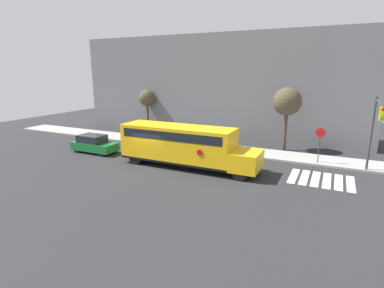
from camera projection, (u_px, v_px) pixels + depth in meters
The scene contains 10 objects.
ground_plane at pixel (153, 164), 23.16m from camera, with size 60.00×60.00×0.00m, color #28282B.
sidewalk_strip at pixel (189, 145), 28.83m from camera, with size 44.00×3.00×0.15m.
building_backdrop at pixel (215, 86), 33.26m from camera, with size 32.00×4.00×10.81m.
crosswalk_stripes at pixel (321, 180), 19.88m from camera, with size 4.00×3.20×0.01m.
school_bus at pixel (183, 144), 22.25m from camera, with size 10.57×2.57×3.06m.
parked_car at pixel (94, 144), 26.37m from camera, with size 4.09×1.72×1.56m.
stop_sign at pixel (320, 141), 22.73m from camera, with size 0.70×0.10×2.84m.
traffic_light at pixel (375, 125), 19.45m from camera, with size 0.28×4.13×5.36m.
tree_near_sidewalk at pixel (147, 99), 34.32m from camera, with size 1.89×1.89×4.95m.
tree_far_sidewalk at pixel (287, 102), 26.25m from camera, with size 2.47×2.47×5.65m.
Camera 1 is at (12.35, -18.61, 7.04)m, focal length 28.00 mm.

